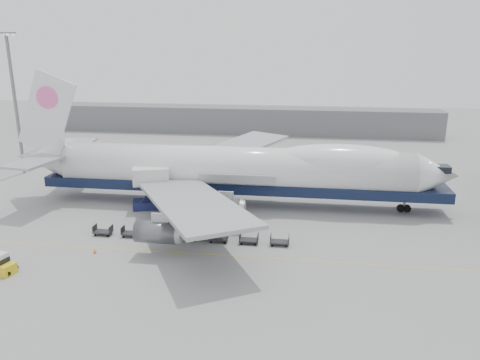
# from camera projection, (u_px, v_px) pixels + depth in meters

# --- Properties ---
(ground) EXTENTS (260.00, 260.00, 0.00)m
(ground) POSITION_uv_depth(u_px,v_px,m) (220.00, 234.00, 60.02)
(ground) COLOR gray
(ground) RESTS_ON ground
(apron_line) EXTENTS (60.00, 0.15, 0.01)m
(apron_line) POSITION_uv_depth(u_px,v_px,m) (210.00, 255.00, 54.32)
(apron_line) COLOR gold
(apron_line) RESTS_ON ground
(hangar) EXTENTS (110.00, 8.00, 7.00)m
(hangar) POSITION_uv_depth(u_px,v_px,m) (230.00, 120.00, 126.85)
(hangar) COLOR slate
(hangar) RESTS_ON ground
(floodlight_mast) EXTENTS (2.40, 2.40, 25.43)m
(floodlight_mast) POSITION_uv_depth(u_px,v_px,m) (14.00, 97.00, 84.44)
(floodlight_mast) COLOR slate
(floodlight_mast) RESTS_ON ground
(airliner) EXTENTS (67.00, 55.30, 19.98)m
(airliner) POSITION_uv_depth(u_px,v_px,m) (238.00, 168.00, 69.74)
(airliner) COLOR white
(airliner) RESTS_ON ground
(catering_truck) EXTENTS (6.18, 5.02, 6.24)m
(catering_truck) POSITION_uv_depth(u_px,v_px,m) (152.00, 186.00, 68.71)
(catering_truck) COLOR navy
(catering_truck) RESTS_ON ground
(baggage_tug) EXTENTS (3.29, 2.27, 2.19)m
(baggage_tug) POSITION_uv_depth(u_px,v_px,m) (0.00, 264.00, 49.79)
(baggage_tug) COLOR yellow
(baggage_tug) RESTS_ON ground
(traffic_cone) EXTENTS (0.40, 0.40, 0.58)m
(traffic_cone) POSITION_uv_depth(u_px,v_px,m) (95.00, 251.00, 54.61)
(traffic_cone) COLOR #FF5B0D
(traffic_cone) RESTS_ON ground
(dolly_0) EXTENTS (2.30, 1.35, 1.30)m
(dolly_0) POSITION_uv_depth(u_px,v_px,m) (103.00, 231.00, 59.74)
(dolly_0) COLOR #2D2D30
(dolly_0) RESTS_ON ground
(dolly_1) EXTENTS (2.30, 1.35, 1.30)m
(dolly_1) POSITION_uv_depth(u_px,v_px,m) (131.00, 233.00, 59.23)
(dolly_1) COLOR #2D2D30
(dolly_1) RESTS_ON ground
(dolly_2) EXTENTS (2.30, 1.35, 1.30)m
(dolly_2) POSITION_uv_depth(u_px,v_px,m) (160.00, 234.00, 58.73)
(dolly_2) COLOR #2D2D30
(dolly_2) RESTS_ON ground
(dolly_3) EXTENTS (2.30, 1.35, 1.30)m
(dolly_3) POSITION_uv_depth(u_px,v_px,m) (189.00, 236.00, 58.22)
(dolly_3) COLOR #2D2D30
(dolly_3) RESTS_ON ground
(dolly_4) EXTENTS (2.30, 1.35, 1.30)m
(dolly_4) POSITION_uv_depth(u_px,v_px,m) (219.00, 238.00, 57.71)
(dolly_4) COLOR #2D2D30
(dolly_4) RESTS_ON ground
(dolly_5) EXTENTS (2.30, 1.35, 1.30)m
(dolly_5) POSITION_uv_depth(u_px,v_px,m) (249.00, 239.00, 57.20)
(dolly_5) COLOR #2D2D30
(dolly_5) RESTS_ON ground
(dolly_6) EXTENTS (2.30, 1.35, 1.30)m
(dolly_6) POSITION_uv_depth(u_px,v_px,m) (280.00, 241.00, 56.69)
(dolly_6) COLOR #2D2D30
(dolly_6) RESTS_ON ground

